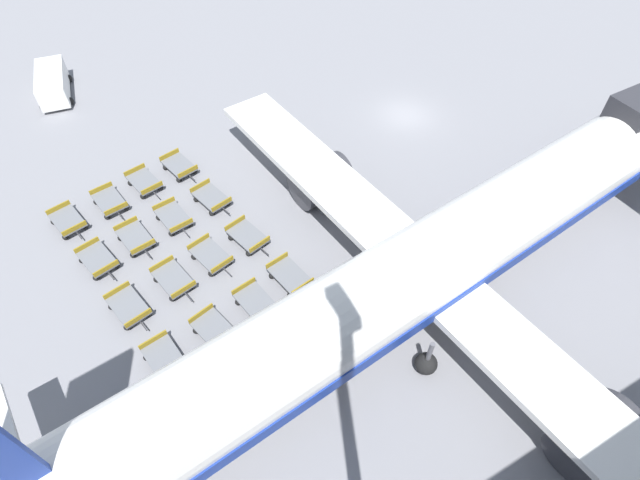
# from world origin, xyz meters

# --- Properties ---
(ground_plane) EXTENTS (500.00, 500.00, 0.00)m
(ground_plane) POSITION_xyz_m (0.00, 0.00, 0.00)
(ground_plane) COLOR gray
(airplane) EXTENTS (37.11, 47.89, 13.87)m
(airplane) POSITION_xyz_m (14.47, -8.16, 3.34)
(airplane) COLOR white
(airplane) RESTS_ON ground_plane
(service_van) EXTENTS (5.67, 3.08, 1.96)m
(service_van) POSITION_xyz_m (-15.84, -23.15, 1.08)
(service_van) COLOR white
(service_van) RESTS_ON ground_plane
(baggage_dolly_row_near_col_a) EXTENTS (3.24, 2.03, 0.92)m
(baggage_dolly_row_near_col_a) POSITION_xyz_m (-0.38, -25.00, 0.47)
(baggage_dolly_row_near_col_a) COLOR slate
(baggage_dolly_row_near_col_a) RESTS_ON ground_plane
(baggage_dolly_row_near_col_b) EXTENTS (3.24, 2.07, 0.92)m
(baggage_dolly_row_near_col_b) POSITION_xyz_m (3.60, -24.06, 0.47)
(baggage_dolly_row_near_col_b) COLOR slate
(baggage_dolly_row_near_col_b) RESTS_ON ground_plane
(baggage_dolly_row_near_col_c) EXTENTS (3.24, 2.04, 0.92)m
(baggage_dolly_row_near_col_c) POSITION_xyz_m (7.66, -23.32, 0.47)
(baggage_dolly_row_near_col_c) COLOR slate
(baggage_dolly_row_near_col_c) RESTS_ON ground_plane
(baggage_dolly_row_near_col_d) EXTENTS (3.23, 1.90, 0.92)m
(baggage_dolly_row_near_col_d) POSITION_xyz_m (11.58, -22.55, 0.47)
(baggage_dolly_row_near_col_d) COLOR slate
(baggage_dolly_row_near_col_d) RESTS_ON ground_plane
(baggage_dolly_row_mid_a_col_a) EXTENTS (3.23, 1.92, 0.92)m
(baggage_dolly_row_mid_a_col_a) POSITION_xyz_m (-0.86, -22.33, 0.47)
(baggage_dolly_row_mid_a_col_a) COLOR slate
(baggage_dolly_row_mid_a_col_a) RESTS_ON ground_plane
(baggage_dolly_row_mid_a_col_b) EXTENTS (3.23, 1.93, 0.92)m
(baggage_dolly_row_mid_a_col_b) POSITION_xyz_m (2.99, -21.72, 0.47)
(baggage_dolly_row_mid_a_col_b) COLOR slate
(baggage_dolly_row_mid_a_col_b) RESTS_ON ground_plane
(baggage_dolly_row_mid_a_col_c) EXTENTS (3.24, 2.01, 0.92)m
(baggage_dolly_row_mid_a_col_c) POSITION_xyz_m (7.04, -20.68, 0.47)
(baggage_dolly_row_mid_a_col_c) COLOR slate
(baggage_dolly_row_mid_a_col_c) RESTS_ON ground_plane
(baggage_dolly_row_mid_a_col_d) EXTENTS (3.24, 2.09, 0.92)m
(baggage_dolly_row_mid_a_col_d) POSITION_xyz_m (11.22, -19.80, 0.47)
(baggage_dolly_row_mid_a_col_d) COLOR slate
(baggage_dolly_row_mid_a_col_d) RESTS_ON ground_plane
(baggage_dolly_row_mid_b_col_a) EXTENTS (3.24, 2.00, 0.92)m
(baggage_dolly_row_mid_b_col_a) POSITION_xyz_m (-1.62, -19.91, 0.47)
(baggage_dolly_row_mid_b_col_a) COLOR slate
(baggage_dolly_row_mid_b_col_a) RESTS_ON ground_plane
(baggage_dolly_row_mid_b_col_b) EXTENTS (3.23, 1.90, 0.92)m
(baggage_dolly_row_mid_b_col_b) POSITION_xyz_m (2.43, -19.21, 0.47)
(baggage_dolly_row_mid_b_col_b) COLOR slate
(baggage_dolly_row_mid_b_col_b) RESTS_ON ground_plane
(baggage_dolly_row_mid_b_col_c) EXTENTS (3.24, 2.08, 0.92)m
(baggage_dolly_row_mid_b_col_c) POSITION_xyz_m (6.44, -18.26, 0.47)
(baggage_dolly_row_mid_b_col_c) COLOR slate
(baggage_dolly_row_mid_b_col_c) RESTS_ON ground_plane
(baggage_dolly_row_mid_b_col_d) EXTENTS (3.23, 1.94, 0.92)m
(baggage_dolly_row_mid_b_col_d) POSITION_xyz_m (10.69, -17.26, 0.47)
(baggage_dolly_row_mid_b_col_d) COLOR slate
(baggage_dolly_row_mid_b_col_d) RESTS_ON ground_plane
(baggage_dolly_row_far_col_a) EXTENTS (3.24, 2.04, 0.92)m
(baggage_dolly_row_far_col_a) POSITION_xyz_m (-2.06, -17.37, 0.47)
(baggage_dolly_row_far_col_a) COLOR slate
(baggage_dolly_row_far_col_a) RESTS_ON ground_plane
(baggage_dolly_row_far_col_b) EXTENTS (3.24, 2.08, 0.92)m
(baggage_dolly_row_far_col_b) POSITION_xyz_m (1.93, -16.54, 0.47)
(baggage_dolly_row_far_col_b) COLOR slate
(baggage_dolly_row_far_col_b) RESTS_ON ground_plane
(baggage_dolly_row_far_col_c) EXTENTS (3.24, 2.09, 0.92)m
(baggage_dolly_row_far_col_c) POSITION_xyz_m (6.08, -15.81, 0.47)
(baggage_dolly_row_far_col_c) COLOR slate
(baggage_dolly_row_far_col_c) RESTS_ON ground_plane
(baggage_dolly_row_far_col_d) EXTENTS (3.24, 1.94, 0.92)m
(baggage_dolly_row_far_col_d) POSITION_xyz_m (9.94, -14.90, 0.47)
(baggage_dolly_row_far_col_d) COLOR slate
(baggage_dolly_row_far_col_d) RESTS_ON ground_plane
(stand_guidance_stripe) EXTENTS (3.12, 22.77, 0.01)m
(stand_guidance_stripe) POSITION_xyz_m (15.15, -18.39, 0.00)
(stand_guidance_stripe) COLOR yellow
(stand_guidance_stripe) RESTS_ON ground_plane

